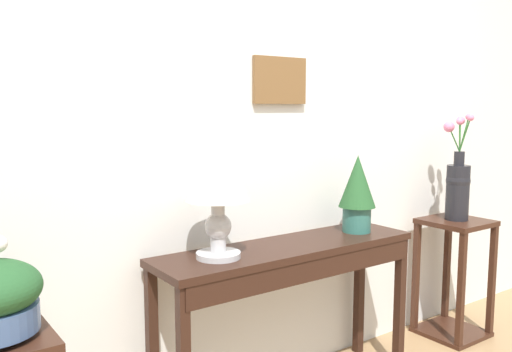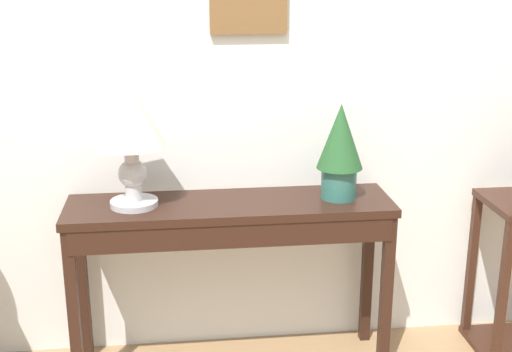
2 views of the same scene
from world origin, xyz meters
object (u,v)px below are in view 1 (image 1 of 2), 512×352
object	(u,v)px
potted_plant_on_console	(357,190)
pedestal_stand_right	(453,278)
console_table	(291,269)
table_lamp	(218,180)
flower_vase_tall_right	(458,184)

from	to	relation	value
potted_plant_on_console	pedestal_stand_right	distance (m)	1.06
console_table	table_lamp	bearing A→B (deg)	176.65
potted_plant_on_console	pedestal_stand_right	xyz separation A→B (m)	(0.85, -0.02, -0.63)
pedestal_stand_right	flower_vase_tall_right	xyz separation A→B (m)	(-0.00, 0.00, 0.59)
table_lamp	flower_vase_tall_right	world-z (taller)	flower_vase_tall_right
potted_plant_on_console	pedestal_stand_right	bearing A→B (deg)	-1.50
console_table	flower_vase_tall_right	world-z (taller)	flower_vase_tall_right
table_lamp	potted_plant_on_console	world-z (taller)	table_lamp
console_table	pedestal_stand_right	size ratio (longest dim) A/B	1.84
potted_plant_on_console	pedestal_stand_right	world-z (taller)	potted_plant_on_console
table_lamp	pedestal_stand_right	distance (m)	1.86
console_table	flower_vase_tall_right	bearing A→B (deg)	0.13
table_lamp	potted_plant_on_console	bearing A→B (deg)	0.10
table_lamp	flower_vase_tall_right	xyz separation A→B (m)	(1.70, -0.02, -0.15)
console_table	pedestal_stand_right	distance (m)	1.34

